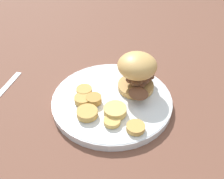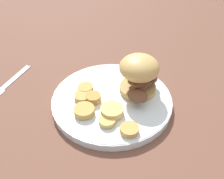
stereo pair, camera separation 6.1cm
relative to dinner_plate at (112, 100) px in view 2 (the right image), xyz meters
The scene contains 11 objects.
ground_plane 0.01m from the dinner_plate, ahead, with size 4.00×4.00×0.00m, color brown.
dinner_plate is the anchor object (origin of this frame).
sandwich 0.09m from the dinner_plate, 94.47° to the right, with size 0.11×0.11×0.10m.
potato_round_0 0.07m from the dinner_plate, 70.82° to the left, with size 0.04×0.04×0.01m, color tan.
potato_round_1 0.05m from the dinner_plate, 79.22° to the left, with size 0.04×0.04×0.02m, color #BC8942.
potato_round_2 0.11m from the dinner_plate, behind, with size 0.04×0.04×0.01m, color tan.
potato_round_3 0.08m from the dinner_plate, 149.27° to the left, with size 0.04×0.04×0.01m, color tan.
potato_round_4 0.06m from the dinner_plate, 156.72° to the left, with size 0.05×0.05×0.02m, color #DBB766.
potato_round_5 0.08m from the dinner_plate, 106.56° to the left, with size 0.05×0.05×0.01m, color tan.
potato_round_6 0.07m from the dinner_plate, 46.06° to the left, with size 0.04×0.04×0.02m, color tan.
fork 0.29m from the dinner_plate, 50.27° to the left, with size 0.13×0.13×0.00m.
Camera 2 is at (-0.43, 0.19, 0.43)m, focal length 42.00 mm.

